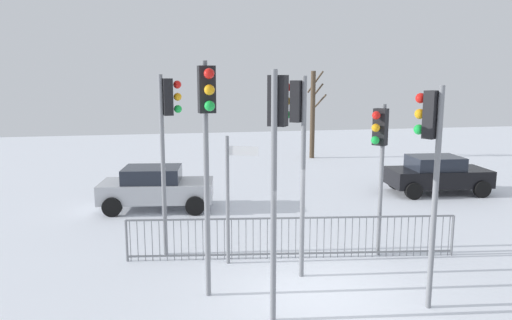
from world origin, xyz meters
TOP-DOWN VIEW (x-y plane):
  - ground_plane at (0.00, 0.00)m, footprint 60.00×60.00m
  - traffic_light_rear_left at (1.85, -0.94)m, footprint 0.42×0.51m
  - traffic_light_foreground_left at (-3.02, 2.91)m, footprint 0.56×0.35m
  - traffic_light_rear_right at (-1.13, -0.87)m, footprint 0.44×0.49m
  - traffic_light_foreground_right at (2.08, 1.74)m, footprint 0.48×0.45m
  - traffic_light_mid_left at (-2.29, 0.17)m, footprint 0.34×0.57m
  - traffic_light_mid_right at (-0.24, 0.97)m, footprint 0.49×0.44m
  - direction_sign_post at (-1.61, 1.95)m, footprint 0.75×0.31m
  - pedestrian_guard_railing at (-0.04, 2.00)m, footprint 8.19×1.21m
  - car_silver_mid at (-3.44, 7.36)m, footprint 3.99×2.35m
  - car_black_near at (7.33, 7.62)m, footprint 3.92×2.18m
  - bare_tree_left at (5.08, 16.61)m, footprint 0.86×1.05m

SIDE VIEW (x-z plane):
  - ground_plane at x=0.00m, z-range 0.00..0.00m
  - pedestrian_guard_railing at x=-0.04m, z-range 0.02..1.09m
  - car_silver_mid at x=-3.44m, z-range 0.03..1.50m
  - car_black_near at x=7.33m, z-range 0.03..1.50m
  - direction_sign_post at x=-1.61m, z-range 0.19..3.34m
  - bare_tree_left at x=5.08m, z-range 0.11..4.95m
  - traffic_light_foreground_right at x=2.08m, z-range 0.90..4.76m
  - traffic_light_rear_left at x=1.85m, z-range 1.02..5.38m
  - traffic_light_mid_right at x=-0.24m, z-range 1.06..5.59m
  - traffic_light_foreground_left at x=-3.02m, z-range 1.06..5.64m
  - traffic_light_rear_right at x=-1.13m, z-range 1.08..5.73m
  - traffic_light_mid_left at x=-2.29m, z-range 1.12..5.94m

